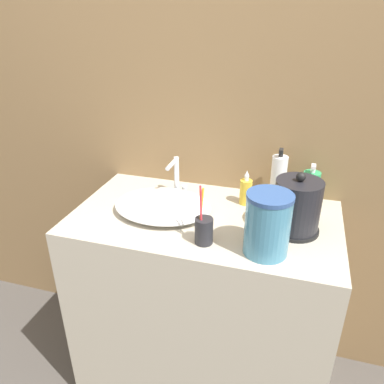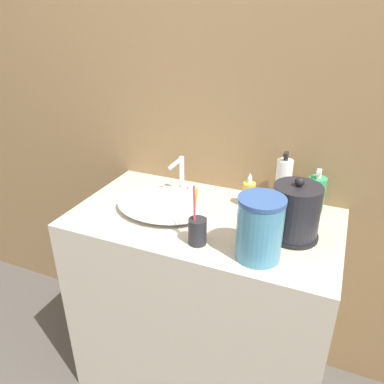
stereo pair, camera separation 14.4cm
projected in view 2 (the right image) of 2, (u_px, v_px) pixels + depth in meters
wall_back at (233, 98)px, 1.55m from camera, size 6.00×0.04×2.60m
vanity_counter at (203, 304)px, 1.67m from camera, size 1.05×0.58×0.89m
sink_basin at (164, 204)px, 1.51m from camera, size 0.39×0.31×0.06m
faucet at (182, 174)px, 1.61m from camera, size 0.06×0.12×0.17m
electric_kettle at (295, 213)px, 1.31m from camera, size 0.18×0.18×0.23m
toothbrush_cup at (197, 230)px, 1.29m from camera, size 0.06×0.06×0.22m
lotion_bottle at (283, 183)px, 1.52m from camera, size 0.06×0.06×0.24m
shampoo_bottle at (249, 194)px, 1.53m from camera, size 0.05×0.05×0.15m
mouthwash_bottle at (316, 194)px, 1.49m from camera, size 0.07×0.07×0.18m
water_pitcher at (260, 228)px, 1.19m from camera, size 0.15×0.15×0.22m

